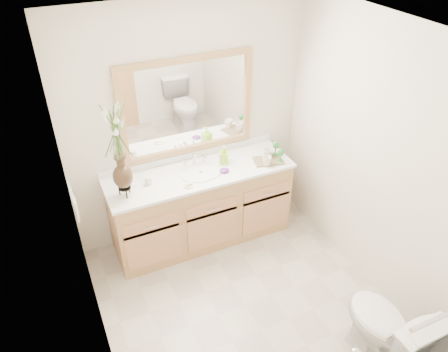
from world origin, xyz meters
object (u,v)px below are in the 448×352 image
tray (268,161)px  toilet (386,331)px  tumbler (148,181)px  flower_vase (117,139)px  soap_bottle (224,156)px

tray → toilet: bearing=-76.1°
tumbler → tray: size_ratio=0.28×
flower_vase → tumbler: bearing=18.4°
tray → soap_bottle: bearing=173.3°
toilet → flower_vase: flower_vase is taller
toilet → tray: tray is taller
toilet → flower_vase: size_ratio=0.89×
flower_vase → tray: flower_vase is taller
flower_vase → toilet: bearing=-52.2°
soap_bottle → toilet: bearing=-53.0°
soap_bottle → tumbler: bearing=-152.0°
flower_vase → tray: bearing=-1.5°
tumbler → soap_bottle: bearing=3.1°
toilet → tumbler: 2.34m
flower_vase → soap_bottle: bearing=6.7°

